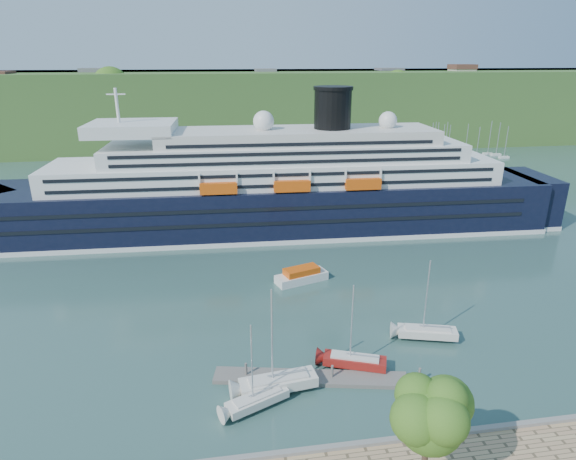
% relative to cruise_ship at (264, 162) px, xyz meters
% --- Properties ---
extents(ground, '(400.00, 400.00, 0.00)m').
position_rel_cruise_ship_xyz_m(ground, '(0.26, -51.61, -12.19)').
color(ground, '#284840').
rests_on(ground, ground).
extents(far_hillside, '(400.00, 50.00, 24.00)m').
position_rel_cruise_ship_xyz_m(far_hillside, '(0.26, 93.39, -0.19)').
color(far_hillside, '#2C5321').
rests_on(far_hillside, ground).
extents(quay_coping, '(220.00, 0.50, 0.30)m').
position_rel_cruise_ship_xyz_m(quay_coping, '(0.26, -51.81, -11.04)').
color(quay_coping, slate).
rests_on(quay_coping, promenade).
extents(cruise_ship, '(109.05, 19.78, 24.37)m').
position_rel_cruise_ship_xyz_m(cruise_ship, '(0.00, 0.00, 0.00)').
color(cruise_ship, black).
rests_on(cruise_ship, ground).
extents(promenade_tree, '(5.91, 5.91, 9.78)m').
position_rel_cruise_ship_xyz_m(promenade_tree, '(4.39, -56.37, -6.30)').
color(promenade_tree, '#346119').
rests_on(promenade_tree, promenade).
extents(floating_pontoon, '(18.40, 5.86, 0.41)m').
position_rel_cruise_ship_xyz_m(floating_pontoon, '(-0.42, -42.18, -11.98)').
color(floating_pontoon, slate).
rests_on(floating_pontoon, ground).
extents(sailboat_white_near, '(6.38, 4.12, 8.03)m').
position_rel_cruise_ship_xyz_m(sailboat_white_near, '(-5.74, -45.24, -8.17)').
color(sailboat_white_near, silver).
rests_on(sailboat_white_near, ground).
extents(sailboat_red, '(6.93, 4.13, 8.66)m').
position_rel_cruise_ship_xyz_m(sailboat_red, '(4.19, -41.16, -7.86)').
color(sailboat_red, maroon).
rests_on(sailboat_red, ground).
extents(sailboat_white_far, '(7.12, 3.68, 8.86)m').
position_rel_cruise_ship_xyz_m(sailboat_white_far, '(13.38, -37.38, -7.76)').
color(sailboat_white_far, silver).
rests_on(sailboat_white_far, ground).
extents(tender_launch, '(7.63, 4.60, 1.99)m').
position_rel_cruise_ship_xyz_m(tender_launch, '(2.57, -21.23, -11.19)').
color(tender_launch, '#D64D0C').
rests_on(tender_launch, ground).
extents(sailboat_extra, '(8.01, 3.16, 10.07)m').
position_rel_cruise_ship_xyz_m(sailboat_extra, '(-3.65, -43.47, -7.15)').
color(sailboat_extra, silver).
rests_on(sailboat_extra, ground).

